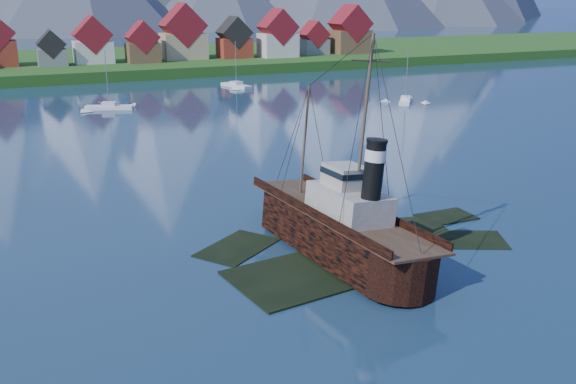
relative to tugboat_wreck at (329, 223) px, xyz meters
name	(u,v)px	position (x,y,z in m)	size (l,w,h in m)	color
ground	(349,255)	(1.07, -2.05, -2.73)	(1400.00, 1400.00, 0.00)	#1A3349
shoal	(354,248)	(2.85, 0.11, -3.08)	(31.71, 21.24, 1.14)	black
shore_bank	(95,67)	(1.07, 167.95, -2.73)	(600.00, 80.00, 3.20)	#264D16
seawall	(114,82)	(1.07, 129.95, -2.73)	(600.00, 2.50, 2.00)	#3F3D38
tugboat_wreck	(329,223)	(0.00, 0.00, 0.00)	(6.33, 27.28, 21.62)	black
sailboat_c	(109,108)	(-7.01, 86.73, -2.44)	(10.10, 5.82, 12.72)	silver
sailboat_d	(405,102)	(54.49, 68.38, -2.45)	(7.37, 8.59, 12.43)	silver
sailboat_e	(236,86)	(28.28, 106.68, -2.47)	(5.47, 10.71, 12.07)	silver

